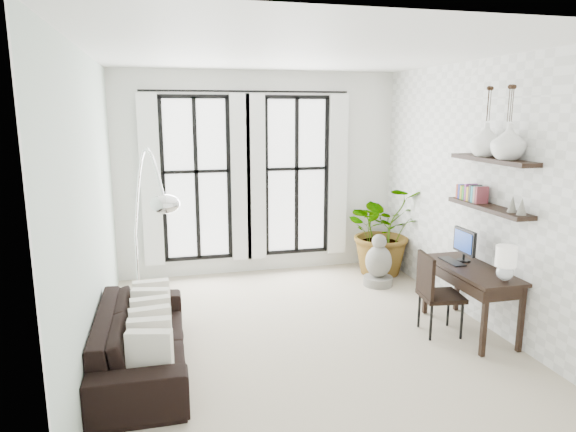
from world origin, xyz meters
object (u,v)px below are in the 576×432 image
object	(u,v)px
sofa	(142,339)
desk_chair	(434,289)
buddha	(378,264)
plant	(384,229)
arc_lamp	(146,189)
desk	(473,274)

from	to	relation	value
sofa	desk_chair	bearing A→B (deg)	-88.68
buddha	plant	bearing A→B (deg)	59.35
arc_lamp	desk	bearing A→B (deg)	-16.00
desk_chair	buddha	world-z (taller)	desk_chair
buddha	sofa	bearing A→B (deg)	-152.08
plant	desk	distance (m)	2.38
sofa	buddha	size ratio (longest dim) A/B	2.76
plant	buddha	world-z (taller)	plant
arc_lamp	plant	bearing A→B (deg)	20.35
buddha	arc_lamp	bearing A→B (deg)	-166.26
desk	buddha	distance (m)	1.93
sofa	desk_chair	size ratio (longest dim) A/B	2.25
arc_lamp	buddha	world-z (taller)	arc_lamp
desk_chair	arc_lamp	xyz separation A→B (m)	(-3.21, 0.95, 1.16)
desk_chair	arc_lamp	bearing A→B (deg)	170.73
desk_chair	arc_lamp	distance (m)	3.54
plant	arc_lamp	world-z (taller)	arc_lamp
desk	arc_lamp	xyz separation A→B (m)	(-3.64, 1.05, 0.98)
plant	desk	world-z (taller)	plant
desk	arc_lamp	bearing A→B (deg)	164.00
plant	desk_chair	xyz separation A→B (m)	(-0.39, -2.28, -0.17)
plant	buddha	xyz separation A→B (m)	(-0.32, -0.53, -0.39)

